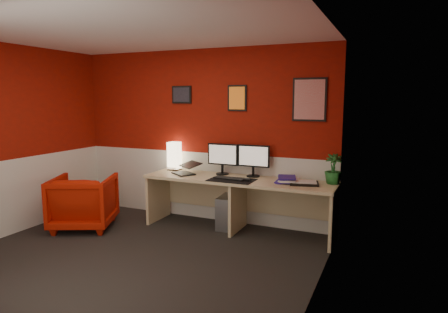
{
  "coord_description": "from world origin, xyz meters",
  "views": [
    {
      "loc": [
        2.6,
        -3.37,
        1.79
      ],
      "look_at": [
        0.6,
        1.21,
        1.05
      ],
      "focal_mm": 31.27,
      "sensor_mm": 36.0,
      "label": 1
    }
  ],
  "objects_px": {
    "laptop": "(183,167)",
    "pc_tower": "(227,212)",
    "monitor_left": "(222,154)",
    "desk": "(238,205)",
    "potted_plant": "(333,169)",
    "armchair": "(84,202)",
    "shoji_lamp": "(174,157)",
    "zen_tray": "(304,183)",
    "monitor_right": "(253,156)"
  },
  "relations": [
    {
      "from": "laptop",
      "to": "pc_tower",
      "type": "bearing_deg",
      "value": 44.46
    },
    {
      "from": "monitor_left",
      "to": "pc_tower",
      "type": "distance_m",
      "value": 0.81
    },
    {
      "from": "desk",
      "to": "potted_plant",
      "type": "xyz_separation_m",
      "value": [
        1.21,
        0.18,
        0.55
      ]
    },
    {
      "from": "armchair",
      "to": "pc_tower",
      "type": "bearing_deg",
      "value": 178.97
    },
    {
      "from": "shoji_lamp",
      "to": "zen_tray",
      "type": "bearing_deg",
      "value": -6.33
    },
    {
      "from": "pc_tower",
      "to": "laptop",
      "type": "bearing_deg",
      "value": -174.11
    },
    {
      "from": "monitor_left",
      "to": "pc_tower",
      "type": "relative_size",
      "value": 1.29
    },
    {
      "from": "desk",
      "to": "laptop",
      "type": "height_order",
      "value": "laptop"
    },
    {
      "from": "shoji_lamp",
      "to": "monitor_right",
      "type": "distance_m",
      "value": 1.26
    },
    {
      "from": "monitor_left",
      "to": "armchair",
      "type": "bearing_deg",
      "value": -151.95
    },
    {
      "from": "armchair",
      "to": "potted_plant",
      "type": "bearing_deg",
      "value": 170.68
    },
    {
      "from": "pc_tower",
      "to": "shoji_lamp",
      "type": "bearing_deg",
      "value": 168.12
    },
    {
      "from": "laptop",
      "to": "monitor_right",
      "type": "xyz_separation_m",
      "value": [
        0.97,
        0.23,
        0.18
      ]
    },
    {
      "from": "potted_plant",
      "to": "armchair",
      "type": "bearing_deg",
      "value": -164.31
    },
    {
      "from": "zen_tray",
      "to": "shoji_lamp",
      "type": "bearing_deg",
      "value": 173.67
    },
    {
      "from": "pc_tower",
      "to": "monitor_right",
      "type": "bearing_deg",
      "value": 15.86
    },
    {
      "from": "shoji_lamp",
      "to": "monitor_right",
      "type": "bearing_deg",
      "value": -0.25
    },
    {
      "from": "desk",
      "to": "potted_plant",
      "type": "height_order",
      "value": "potted_plant"
    },
    {
      "from": "desk",
      "to": "monitor_right",
      "type": "height_order",
      "value": "monitor_right"
    },
    {
      "from": "desk",
      "to": "laptop",
      "type": "bearing_deg",
      "value": -178.46
    },
    {
      "from": "zen_tray",
      "to": "pc_tower",
      "type": "height_order",
      "value": "zen_tray"
    },
    {
      "from": "armchair",
      "to": "laptop",
      "type": "bearing_deg",
      "value": -174.6
    },
    {
      "from": "desk",
      "to": "shoji_lamp",
      "type": "xyz_separation_m",
      "value": [
        -1.11,
        0.22,
        0.56
      ]
    },
    {
      "from": "monitor_left",
      "to": "armchair",
      "type": "height_order",
      "value": "monitor_left"
    },
    {
      "from": "monitor_right",
      "to": "shoji_lamp",
      "type": "bearing_deg",
      "value": 179.75
    },
    {
      "from": "monitor_right",
      "to": "pc_tower",
      "type": "relative_size",
      "value": 1.29
    },
    {
      "from": "potted_plant",
      "to": "monitor_left",
      "type": "bearing_deg",
      "value": 179.9
    },
    {
      "from": "shoji_lamp",
      "to": "armchair",
      "type": "distance_m",
      "value": 1.42
    },
    {
      "from": "laptop",
      "to": "pc_tower",
      "type": "height_order",
      "value": "laptop"
    },
    {
      "from": "shoji_lamp",
      "to": "pc_tower",
      "type": "distance_m",
      "value": 1.17
    },
    {
      "from": "monitor_right",
      "to": "pc_tower",
      "type": "bearing_deg",
      "value": -160.07
    },
    {
      "from": "laptop",
      "to": "potted_plant",
      "type": "bearing_deg",
      "value": 40.27
    },
    {
      "from": "zen_tray",
      "to": "pc_tower",
      "type": "bearing_deg",
      "value": 174.92
    },
    {
      "from": "monitor_left",
      "to": "laptop",
      "type": "bearing_deg",
      "value": -157.89
    },
    {
      "from": "monitor_left",
      "to": "pc_tower",
      "type": "height_order",
      "value": "monitor_left"
    },
    {
      "from": "shoji_lamp",
      "to": "laptop",
      "type": "xyz_separation_m",
      "value": [
        0.29,
        -0.24,
        -0.09
      ]
    },
    {
      "from": "zen_tray",
      "to": "potted_plant",
      "type": "relative_size",
      "value": 0.93
    },
    {
      "from": "zen_tray",
      "to": "potted_plant",
      "type": "bearing_deg",
      "value": 30.86
    },
    {
      "from": "zen_tray",
      "to": "pc_tower",
      "type": "relative_size",
      "value": 0.78
    },
    {
      "from": "desk",
      "to": "zen_tray",
      "type": "xyz_separation_m",
      "value": [
        0.89,
        -0.01,
        0.38
      ]
    },
    {
      "from": "desk",
      "to": "pc_tower",
      "type": "relative_size",
      "value": 5.78
    },
    {
      "from": "monitor_right",
      "to": "zen_tray",
      "type": "bearing_deg",
      "value": -16.11
    },
    {
      "from": "laptop",
      "to": "monitor_left",
      "type": "distance_m",
      "value": 0.58
    },
    {
      "from": "desk",
      "to": "zen_tray",
      "type": "height_order",
      "value": "zen_tray"
    },
    {
      "from": "desk",
      "to": "zen_tray",
      "type": "bearing_deg",
      "value": -0.49
    },
    {
      "from": "desk",
      "to": "monitor_left",
      "type": "distance_m",
      "value": 0.75
    },
    {
      "from": "zen_tray",
      "to": "pc_tower",
      "type": "xyz_separation_m",
      "value": [
        -1.09,
        0.1,
        -0.52
      ]
    },
    {
      "from": "potted_plant",
      "to": "monitor_right",
      "type": "bearing_deg",
      "value": 178.62
    },
    {
      "from": "shoji_lamp",
      "to": "monitor_right",
      "type": "height_order",
      "value": "monitor_right"
    },
    {
      "from": "zen_tray",
      "to": "armchair",
      "type": "height_order",
      "value": "zen_tray"
    }
  ]
}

